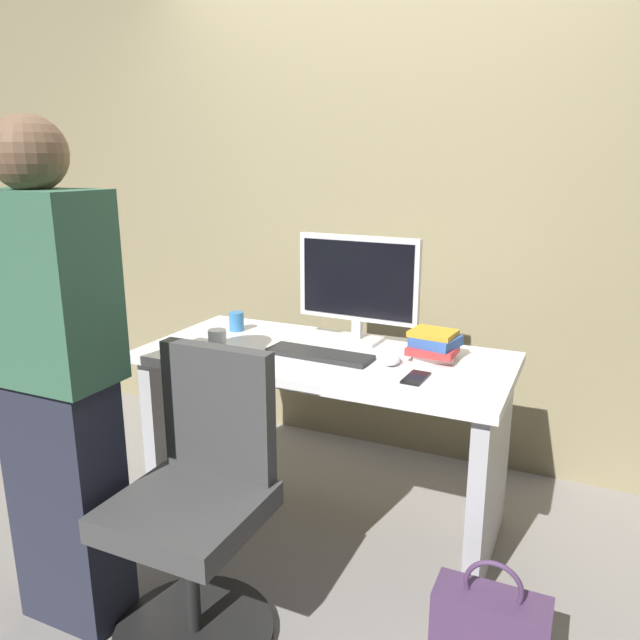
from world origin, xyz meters
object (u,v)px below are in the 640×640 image
(mouse, at_px, (392,360))
(cell_phone, at_px, (416,378))
(office_chair, at_px, (199,511))
(keyboard, at_px, (320,354))
(cup_by_monitor, at_px, (237,321))
(handbag, at_px, (490,631))
(cup_near_keyboard, at_px, (217,340))
(book_stack, at_px, (434,345))
(person_at_desk, at_px, (55,382))
(monitor, at_px, (358,283))
(desk, at_px, (325,406))

(mouse, distance_m, cell_phone, 0.17)
(office_chair, relative_size, keyboard, 2.19)
(cup_by_monitor, height_order, handbag, cup_by_monitor)
(cup_near_keyboard, height_order, book_stack, book_stack)
(mouse, distance_m, book_stack, 0.18)
(office_chair, height_order, handbag, office_chair)
(cup_near_keyboard, bearing_deg, office_chair, -62.57)
(cell_phone, bearing_deg, handbag, -44.36)
(person_at_desk, bearing_deg, cup_near_keyboard, 80.55)
(monitor, xyz_separation_m, keyboard, (-0.06, -0.26, -0.25))
(cell_phone, distance_m, handbag, 0.82)
(person_at_desk, height_order, cup_by_monitor, person_at_desk)
(keyboard, distance_m, handbag, 1.11)
(monitor, distance_m, cell_phone, 0.56)
(monitor, bearing_deg, desk, -106.20)
(desk, bearing_deg, person_at_desk, -121.47)
(mouse, height_order, cup_by_monitor, cup_by_monitor)
(cup_near_keyboard, bearing_deg, book_stack, 16.92)
(monitor, bearing_deg, handbag, -45.50)
(monitor, relative_size, book_stack, 2.71)
(handbag, bearing_deg, monitor, 134.50)
(cup_by_monitor, distance_m, book_stack, 0.93)
(mouse, distance_m, handbag, 0.95)
(office_chair, relative_size, cup_by_monitor, 10.89)
(cup_near_keyboard, xyz_separation_m, handbag, (1.20, -0.38, -0.66))
(cup_near_keyboard, distance_m, cell_phone, 0.83)
(cup_near_keyboard, height_order, cup_by_monitor, cup_near_keyboard)
(book_stack, relative_size, handbag, 0.53)
(mouse, bearing_deg, cup_by_monitor, 168.38)
(cup_by_monitor, bearing_deg, cup_near_keyboard, -72.40)
(office_chair, distance_m, cell_phone, 0.87)
(desk, bearing_deg, mouse, -5.09)
(monitor, relative_size, mouse, 5.41)
(mouse, relative_size, book_stack, 0.50)
(office_chair, relative_size, cell_phone, 6.53)
(office_chair, bearing_deg, handbag, 13.03)
(keyboard, bearing_deg, desk, 94.36)
(book_stack, bearing_deg, monitor, 163.84)
(cup_near_keyboard, bearing_deg, monitor, 37.22)
(cup_near_keyboard, relative_size, book_stack, 0.44)
(office_chair, height_order, mouse, office_chair)
(keyboard, bearing_deg, cup_near_keyboard, -163.82)
(person_at_desk, xyz_separation_m, mouse, (0.83, 0.84, -0.07))
(person_at_desk, xyz_separation_m, cell_phone, (0.95, 0.73, -0.08))
(keyboard, xyz_separation_m, handbag, (0.79, -0.48, -0.63))
(mouse, xyz_separation_m, cup_near_keyboard, (-0.71, -0.13, 0.03))
(cup_near_keyboard, bearing_deg, handbag, -17.63)
(keyboard, xyz_separation_m, cup_by_monitor, (-0.51, 0.19, 0.03))
(keyboard, height_order, handbag, keyboard)
(cell_phone, bearing_deg, keyboard, 170.98)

